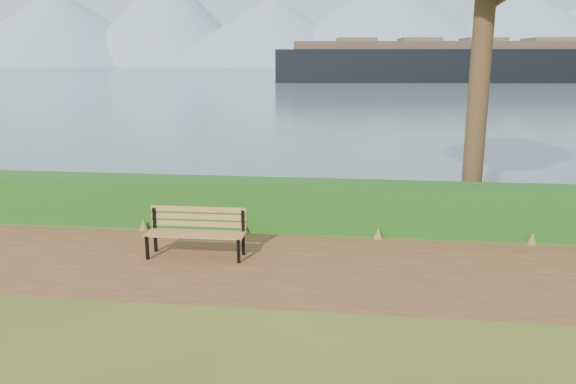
# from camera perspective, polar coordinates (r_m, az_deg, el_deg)

# --- Properties ---
(ground) EXTENTS (140.00, 140.00, 0.00)m
(ground) POSITION_cam_1_polar(r_m,az_deg,el_deg) (9.35, -0.38, -8.26)
(ground) COLOR #435217
(ground) RESTS_ON ground
(path) EXTENTS (40.00, 3.40, 0.01)m
(path) POSITION_cam_1_polar(r_m,az_deg,el_deg) (9.62, -0.15, -7.59)
(path) COLOR brown
(path) RESTS_ON ground
(hedge) EXTENTS (32.00, 0.85, 1.00)m
(hedge) POSITION_cam_1_polar(r_m,az_deg,el_deg) (11.66, 1.26, -1.34)
(hedge) COLOR #164513
(hedge) RESTS_ON ground
(water) EXTENTS (700.00, 510.00, 0.00)m
(water) POSITION_cam_1_polar(r_m,az_deg,el_deg) (268.66, 6.93, 12.27)
(water) COLOR #445F6D
(water) RESTS_ON ground
(mountains) EXTENTS (585.00, 190.00, 70.00)m
(mountains) POSITION_cam_1_polar(r_m,az_deg,el_deg) (415.52, 5.82, 16.38)
(mountains) COLOR #7C8DA6
(mountains) RESTS_ON ground
(bench) EXTENTS (1.75, 0.53, 0.88)m
(bench) POSITION_cam_1_polar(r_m,az_deg,el_deg) (10.13, -9.27, -3.72)
(bench) COLOR black
(bench) RESTS_ON ground
(cargo_ship) EXTENTS (75.97, 18.87, 22.83)m
(cargo_ship) POSITION_cam_1_polar(r_m,az_deg,el_deg) (105.50, 21.83, 12.18)
(cargo_ship) COLOR black
(cargo_ship) RESTS_ON ground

